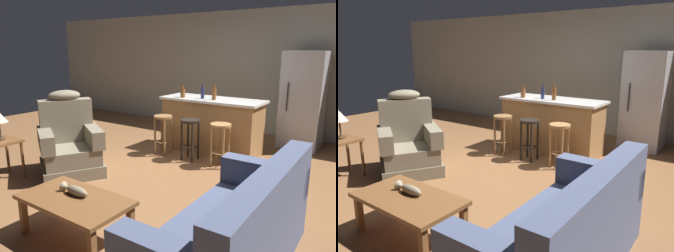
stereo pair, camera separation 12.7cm
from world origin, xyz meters
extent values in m
plane|color=brown|center=(0.00, 0.00, 0.00)|extent=(12.00, 12.00, 0.00)
cube|color=#B2B2A3|center=(0.00, 3.12, 1.30)|extent=(12.00, 0.05, 2.60)
cube|color=brown|center=(0.24, -1.89, 0.40)|extent=(1.10, 0.60, 0.04)
cube|color=brown|center=(-0.25, -2.13, 0.19)|extent=(0.06, 0.06, 0.38)
cube|color=brown|center=(0.73, -2.13, 0.19)|extent=(0.06, 0.06, 0.38)
cube|color=brown|center=(-0.25, -1.65, 0.19)|extent=(0.06, 0.06, 0.38)
cube|color=brown|center=(0.73, -1.65, 0.19)|extent=(0.06, 0.06, 0.38)
cube|color=#4C3823|center=(0.22, -1.84, 0.43)|extent=(0.22, 0.07, 0.01)
ellipsoid|color=gray|center=(0.22, -1.84, 0.46)|extent=(0.28, 0.09, 0.09)
cone|color=gray|center=(0.05, -1.84, 0.46)|extent=(0.06, 0.10, 0.10)
cube|color=#4C5675|center=(1.63, -1.50, 0.31)|extent=(0.87, 1.91, 0.22)
cube|color=#4C5675|center=(1.95, -1.49, 0.68)|extent=(0.23, 1.90, 0.52)
cube|color=#4C5675|center=(1.62, -0.65, 0.56)|extent=(0.84, 0.21, 0.28)
cube|color=#756B56|center=(-1.17, -0.80, 0.09)|extent=(1.15, 1.15, 0.18)
cube|color=#756B56|center=(-1.17, -0.80, 0.30)|extent=(1.07, 1.06, 0.24)
cube|color=#756B56|center=(-1.43, -0.65, 0.74)|extent=(0.59, 0.77, 0.64)
ellipsoid|color=#756B56|center=(-1.43, -0.65, 1.12)|extent=(0.46, 0.53, 0.16)
cube|color=#756B56|center=(-0.98, -0.53, 0.55)|extent=(0.78, 0.56, 0.26)
cube|color=#756B56|center=(-1.32, -1.10, 0.55)|extent=(0.78, 0.56, 0.26)
cylinder|color=brown|center=(-2.01, -1.30, 0.26)|extent=(0.04, 0.04, 0.52)
cylinder|color=brown|center=(-1.61, -1.30, 0.26)|extent=(0.04, 0.04, 0.52)
cylinder|color=#4C3823|center=(-1.82, -1.46, 0.58)|extent=(0.14, 0.14, 0.03)
cylinder|color=#4C3823|center=(-1.82, -1.46, 0.70)|extent=(0.02, 0.02, 0.22)
cube|color=#9E7042|center=(0.00, 1.35, 0.45)|extent=(1.71, 0.63, 0.91)
cube|color=silver|center=(0.00, 1.35, 0.93)|extent=(1.80, 0.70, 0.04)
cylinder|color=olive|center=(-0.61, 0.72, 0.66)|extent=(0.32, 0.32, 0.04)
torus|color=olive|center=(-0.61, 0.72, 0.22)|extent=(0.23, 0.23, 0.02)
cylinder|color=olive|center=(-0.71, 0.62, 0.32)|extent=(0.04, 0.04, 0.64)
cylinder|color=olive|center=(-0.51, 0.62, 0.32)|extent=(0.04, 0.04, 0.64)
cylinder|color=olive|center=(-0.71, 0.82, 0.32)|extent=(0.04, 0.04, 0.64)
cylinder|color=olive|center=(-0.51, 0.82, 0.32)|extent=(0.04, 0.04, 0.64)
cylinder|color=black|center=(-0.06, 0.72, 0.66)|extent=(0.32, 0.32, 0.04)
torus|color=black|center=(-0.06, 0.72, 0.22)|extent=(0.23, 0.23, 0.02)
cylinder|color=black|center=(-0.16, 0.62, 0.32)|extent=(0.04, 0.04, 0.64)
cylinder|color=black|center=(0.04, 0.62, 0.32)|extent=(0.04, 0.04, 0.64)
cylinder|color=black|center=(-0.16, 0.82, 0.32)|extent=(0.04, 0.04, 0.64)
cylinder|color=black|center=(0.04, 0.82, 0.32)|extent=(0.04, 0.04, 0.64)
cylinder|color=#A87A47|center=(0.48, 0.72, 0.66)|extent=(0.32, 0.32, 0.04)
torus|color=#A87A47|center=(0.48, 0.72, 0.22)|extent=(0.23, 0.23, 0.02)
cylinder|color=#A87A47|center=(0.38, 0.62, 0.32)|extent=(0.04, 0.04, 0.64)
cylinder|color=#A87A47|center=(0.58, 0.62, 0.32)|extent=(0.04, 0.04, 0.64)
cylinder|color=#A87A47|center=(0.38, 0.82, 0.32)|extent=(0.04, 0.04, 0.64)
cylinder|color=#A87A47|center=(0.58, 0.82, 0.32)|extent=(0.04, 0.04, 0.64)
cube|color=#B7B7BC|center=(1.24, 2.55, 0.88)|extent=(0.70, 0.66, 1.76)
cylinder|color=#333338|center=(1.04, 2.20, 0.97)|extent=(0.02, 0.02, 0.50)
cylinder|color=brown|center=(-0.50, 1.17, 1.03)|extent=(0.08, 0.08, 0.15)
cylinder|color=brown|center=(-0.50, 1.17, 1.13)|extent=(0.03, 0.03, 0.07)
cylinder|color=brown|center=(0.09, 1.23, 1.06)|extent=(0.07, 0.07, 0.22)
cylinder|color=brown|center=(0.09, 1.23, 1.21)|extent=(0.03, 0.03, 0.09)
cylinder|color=#23284C|center=(-0.14, 1.25, 1.04)|extent=(0.06, 0.06, 0.19)
cylinder|color=#23284C|center=(-0.14, 1.25, 1.18)|extent=(0.02, 0.02, 0.08)
camera|label=1|loc=(2.61, -3.73, 1.80)|focal=35.00mm
camera|label=2|loc=(2.71, -3.65, 1.80)|focal=35.00mm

